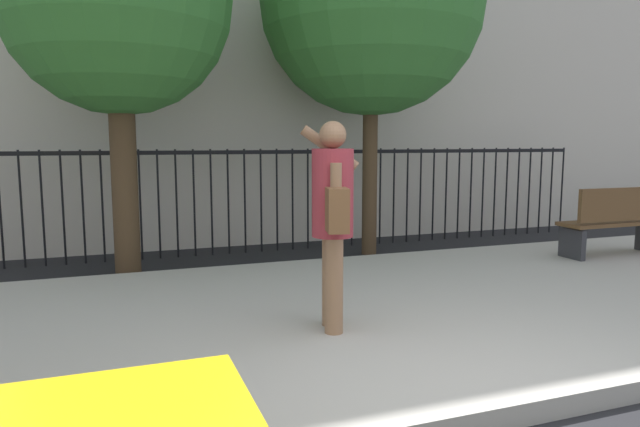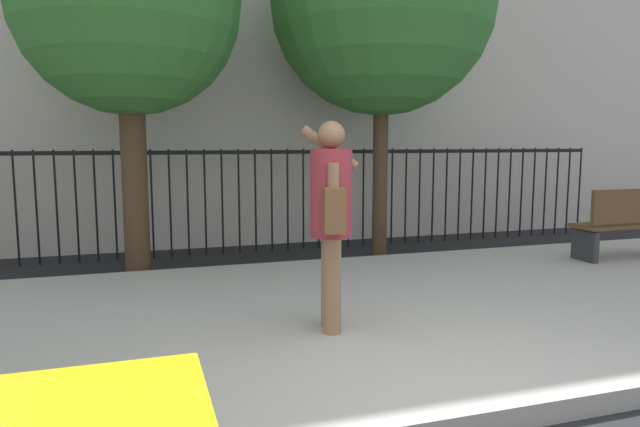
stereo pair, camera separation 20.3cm
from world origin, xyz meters
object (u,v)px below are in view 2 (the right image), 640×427
pedestrian_on_phone (331,210)px  street_tree_mid (382,3)px  street_bench (633,222)px  street_tree_near (127,3)px

pedestrian_on_phone → street_tree_mid: 4.76m
street_bench → street_tree_near: 7.09m
pedestrian_on_phone → street_bench: 5.03m
pedestrian_on_phone → street_tree_near: (-1.54, 3.24, 2.24)m
pedestrian_on_phone → street_tree_near: street_tree_near is taller
pedestrian_on_phone → street_bench: bearing=17.8°
pedestrian_on_phone → street_tree_mid: size_ratio=0.32×
street_tree_near → street_bench: bearing=-15.2°
pedestrian_on_phone → street_tree_mid: (1.96, 3.51, 2.55)m
street_tree_near → pedestrian_on_phone: bearing=-64.6°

